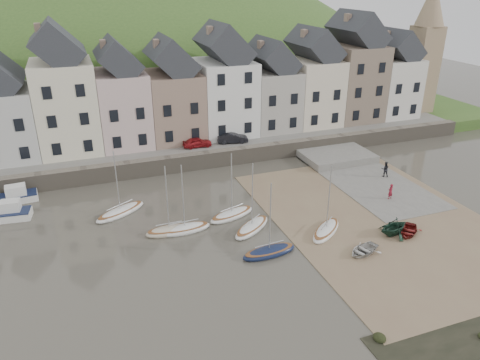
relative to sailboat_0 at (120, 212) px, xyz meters
name	(u,v)px	position (x,y,z in m)	size (l,w,h in m)	color
ground	(265,242)	(10.51, -8.92, -0.26)	(160.00, 160.00, 0.00)	#494539
quay_land	(176,124)	(10.51, 23.08, 0.49)	(90.00, 30.00, 1.50)	#395A24
quay_street	(198,144)	(10.51, 11.58, 1.29)	(70.00, 7.00, 0.10)	slate
seawall	(206,160)	(10.51, 8.08, 0.64)	(70.00, 1.20, 1.80)	slate
beach	(379,219)	(21.51, -8.92, -0.23)	(18.00, 26.00, 0.06)	#7C634C
slipway	(365,178)	(25.51, -0.92, -0.20)	(8.00, 18.00, 0.12)	slate
hillside	(127,176)	(5.51, 51.08, -18.25)	(134.40, 84.00, 84.00)	#395A24
townhouse_terrace	(202,89)	(12.27, 15.08, 7.06)	(61.05, 8.00, 13.93)	silver
church_spire	(426,44)	(45.06, 15.08, 10.80)	(4.00, 4.00, 18.00)	#997F60
sailboat_0	(120,212)	(0.00, 0.00, 0.00)	(5.21, 3.91, 6.32)	white
sailboat_1	(185,229)	(4.73, -5.05, 0.00)	(4.54, 1.71, 6.32)	white
sailboat_2	(169,230)	(3.45, -4.87, 0.01)	(4.01, 1.53, 6.32)	beige
sailboat_3	(232,214)	(9.32, -4.02, 0.00)	(4.86, 2.87, 6.32)	white
sailboat_4	(252,227)	(10.18, -6.76, 0.00)	(4.60, 3.96, 6.32)	white
sailboat_5	(269,251)	(10.04, -10.73, 0.00)	(4.61, 1.87, 6.32)	#131D3D
sailboat_6	(326,230)	(15.86, -9.39, 0.00)	(4.51, 4.09, 6.32)	white
motorboat_0	(5,213)	(-9.68, 2.55, 0.32)	(4.74, 2.24, 1.70)	white
motorboat_2	(10,197)	(-9.54, 5.99, 0.32)	(5.29, 2.16, 1.70)	white
rowboat_white	(363,250)	(16.93, -13.21, 0.10)	(2.06, 2.89, 0.60)	beige
rowboat_green	(394,226)	(20.90, -11.64, 0.57)	(2.53, 2.93, 1.54)	#173425
rowboat_red	(408,231)	(22.17, -12.00, 0.09)	(2.00, 2.80, 0.58)	maroon
person_red	(390,191)	(24.78, -6.05, 0.63)	(0.56, 0.37, 1.55)	maroon
person_dark	(385,169)	(27.64, -1.34, 0.70)	(0.81, 0.63, 1.67)	#222328
car_left	(197,142)	(10.20, 10.58, 1.91)	(1.34, 3.34, 1.14)	maroon
car_right	(233,138)	(14.55, 10.58, 1.94)	(1.27, 3.65, 1.20)	black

